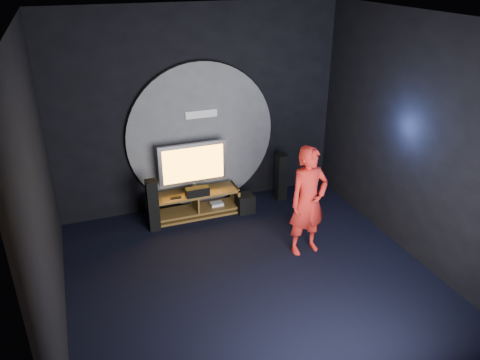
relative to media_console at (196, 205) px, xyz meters
name	(u,v)px	position (x,y,z in m)	size (l,w,h in m)	color
floor	(253,279)	(0.25, -2.05, -0.19)	(5.00, 5.00, 0.00)	black
back_wall	(199,111)	(0.25, 0.45, 1.56)	(5.00, 0.04, 3.50)	black
front_wall	(371,284)	(0.25, -4.55, 1.56)	(5.00, 0.04, 3.50)	black
left_wall	(41,198)	(-2.25, -2.05, 1.56)	(0.04, 5.00, 3.50)	black
right_wall	(417,141)	(2.75, -2.05, 1.56)	(0.04, 5.00, 3.50)	black
ceiling	(256,19)	(0.25, -2.05, 3.31)	(5.00, 5.00, 0.01)	black
wall_disc_panel	(201,136)	(0.25, 0.39, 1.11)	(2.60, 0.11, 2.60)	#515156
media_console	(196,205)	(0.00, 0.00, 0.00)	(1.50, 0.45, 0.45)	brown
tv	(193,165)	(-0.01, 0.07, 0.73)	(1.18, 0.22, 0.87)	#B4B4BB
center_speaker	(197,192)	(-0.01, -0.15, 0.33)	(0.40, 0.15, 0.15)	black
remote	(176,198)	(-0.38, -0.12, 0.27)	(0.18, 0.05, 0.02)	black
tower_speaker_left	(153,205)	(-0.79, -0.22, 0.25)	(0.18, 0.20, 0.89)	black
tower_speaker_right	(281,177)	(1.64, 0.05, 0.25)	(0.18, 0.20, 0.89)	black
subwoofer	(245,203)	(0.84, -0.18, -0.03)	(0.30, 0.30, 0.33)	black
player	(308,201)	(1.28, -1.65, 0.66)	(0.62, 0.41, 1.71)	red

